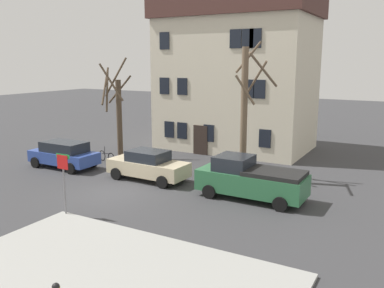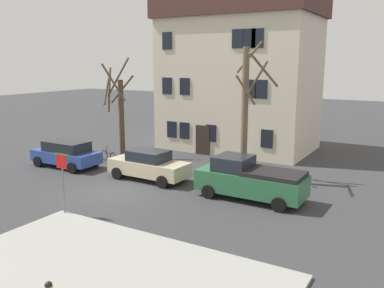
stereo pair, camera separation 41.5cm
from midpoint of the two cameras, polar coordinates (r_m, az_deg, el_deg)
ground_plane at (r=21.32m, az=-11.48°, el=-6.72°), size 120.00×120.00×0.00m
building_main at (r=31.30m, az=5.82°, el=9.68°), size 11.35×7.37×11.12m
tree_bare_near at (r=27.94m, az=-10.75°, el=4.44°), size 2.22×2.36×6.83m
tree_bare_mid at (r=22.67m, az=6.91°, el=4.80°), size 2.39×2.68×7.65m
car_blue_wagon at (r=26.91m, az=-17.80°, el=-1.33°), size 4.47×2.09×1.66m
car_beige_sedan at (r=23.11m, az=-6.63°, el=-2.95°), size 4.69×2.10×1.69m
pickup_truck_green at (r=20.01m, az=7.55°, el=-4.85°), size 5.25×2.25×2.03m
street_sign_pole at (r=18.23m, az=-18.09°, el=-3.88°), size 0.76×0.07×2.74m
bicycle_leaning at (r=27.75m, az=-12.22°, el=-1.72°), size 1.70×0.50×1.03m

